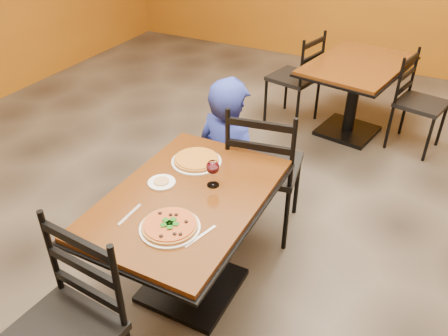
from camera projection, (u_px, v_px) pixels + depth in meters
The scene contains 16 objects.
floor at pixel (227, 240), 3.29m from camera, with size 7.00×8.00×0.01m, color black.
table_main at pixel (189, 221), 2.62m from camera, with size 0.83×1.23×0.75m.
table_second at pixel (355, 82), 4.35m from camera, with size 0.99×1.31×0.75m.
chair_main_far at pixel (265, 167), 3.17m from camera, with size 0.47×0.47×1.04m, color black, non-canonical shape.
chair_second_left at pixel (293, 78), 4.63m from camera, with size 0.43×0.43×0.96m, color black, non-canonical shape.
chair_second_right at pixel (421, 104), 4.17m from camera, with size 0.41×0.41×0.91m, color black, non-canonical shape.
diner at pixel (229, 148), 3.32m from camera, with size 0.57×0.37×1.11m, color #1C279A.
plate_main at pixel (170, 228), 2.27m from camera, with size 0.31×0.31×0.01m, color white.
pizza_main at pixel (170, 225), 2.26m from camera, with size 0.28×0.28×0.02m, color maroon.
plate_far at pixel (196, 161), 2.79m from camera, with size 0.31×0.31×0.01m, color white.
pizza_far at pixel (196, 159), 2.78m from camera, with size 0.28×0.28×0.02m, color gold.
side_plate at pixel (162, 182), 2.60m from camera, with size 0.16×0.16×0.01m, color white.
dip at pixel (162, 181), 2.59m from camera, with size 0.09×0.09×0.01m, color tan.
wine_glass at pixel (213, 172), 2.54m from camera, with size 0.08×0.08×0.18m, color white, non-canonical shape.
fork at pixel (130, 214), 2.36m from camera, with size 0.01×0.19×0.00m, color silver.
knife at pixel (201, 236), 2.22m from camera, with size 0.01×0.21×0.00m, color silver.
Camera 1 is at (1.10, -2.20, 2.26)m, focal length 36.16 mm.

